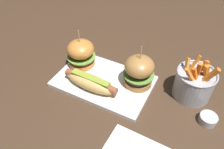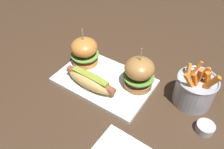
% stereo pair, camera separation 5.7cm
% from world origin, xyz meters
% --- Properties ---
extents(ground_plane, '(3.00, 3.00, 0.00)m').
position_xyz_m(ground_plane, '(0.00, 0.00, 0.00)').
color(ground_plane, '#422D1E').
extents(platter_main, '(0.32, 0.21, 0.01)m').
position_xyz_m(platter_main, '(0.00, 0.00, 0.01)').
color(platter_main, white).
rests_on(platter_main, ground).
extents(hot_dog, '(0.19, 0.06, 0.05)m').
position_xyz_m(hot_dog, '(-0.02, -0.05, 0.04)').
color(hot_dog, '#DBAF60').
rests_on(hot_dog, platter_main).
extents(slider_left, '(0.10, 0.10, 0.14)m').
position_xyz_m(slider_left, '(-0.11, 0.04, 0.06)').
color(slider_left, '#CC7F36').
rests_on(slider_left, platter_main).
extents(slider_right, '(0.10, 0.10, 0.15)m').
position_xyz_m(slider_right, '(0.11, 0.04, 0.07)').
color(slider_right, '#AA753D').
rests_on(slider_right, platter_main).
extents(fries_bucket, '(0.12, 0.12, 0.15)m').
position_xyz_m(fries_bucket, '(0.28, 0.09, 0.05)').
color(fries_bucket, '#A8AAB2').
rests_on(fries_bucket, ground).
extents(sauce_ramekin, '(0.05, 0.05, 0.03)m').
position_xyz_m(sauce_ramekin, '(0.35, 0.00, 0.01)').
color(sauce_ramekin, '#B7BABF').
rests_on(sauce_ramekin, ground).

